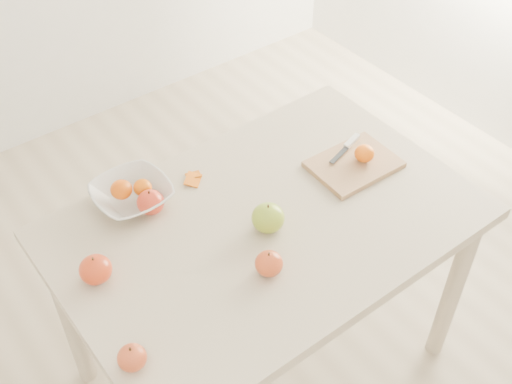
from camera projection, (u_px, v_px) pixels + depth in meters
ground at (264, 361)px, 2.36m from camera, size 3.50×3.50×0.00m
table at (266, 242)px, 1.91m from camera, size 1.20×0.80×0.75m
cutting_board at (354, 164)px, 2.01m from camera, size 0.27×0.20×0.02m
board_tangerine at (364, 153)px, 1.99m from camera, size 0.06×0.06×0.05m
fruit_bowl at (132, 195)px, 1.88m from camera, size 0.23×0.23×0.06m
bowl_tangerine_near at (121, 189)px, 1.85m from camera, size 0.06×0.06×0.06m
bowl_tangerine_far at (142, 187)px, 1.87m from camera, size 0.05×0.05×0.05m
orange_peel_a at (193, 181)px, 1.96m from camera, size 0.07×0.07×0.01m
orange_peel_b at (193, 176)px, 1.98m from camera, size 0.05×0.05×0.01m
paring_knife at (350, 143)px, 2.06m from camera, size 0.17×0.07×0.01m
apple_green at (268, 218)px, 1.79m from camera, size 0.09×0.09×0.08m
apple_red_e at (269, 264)px, 1.68m from camera, size 0.08×0.08×0.07m
apple_red_a at (151, 202)px, 1.84m from camera, size 0.08×0.08×0.07m
apple_red_b at (96, 270)px, 1.66m from camera, size 0.09×0.09×0.08m
apple_red_d at (132, 358)px, 1.48m from camera, size 0.07×0.07×0.06m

